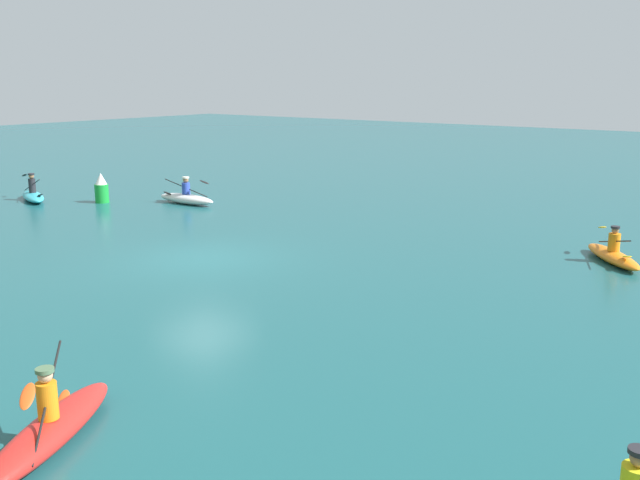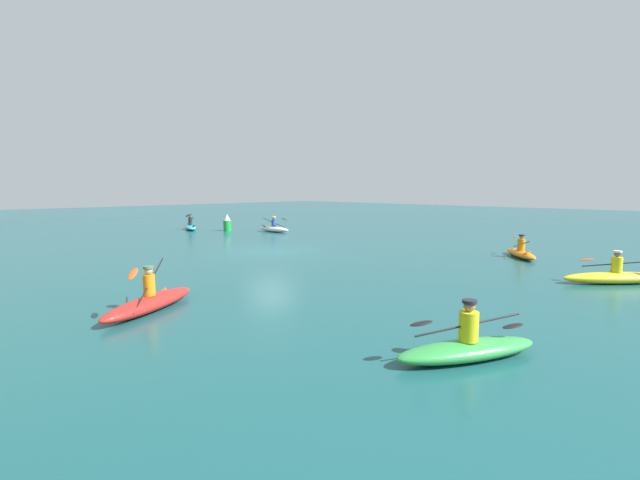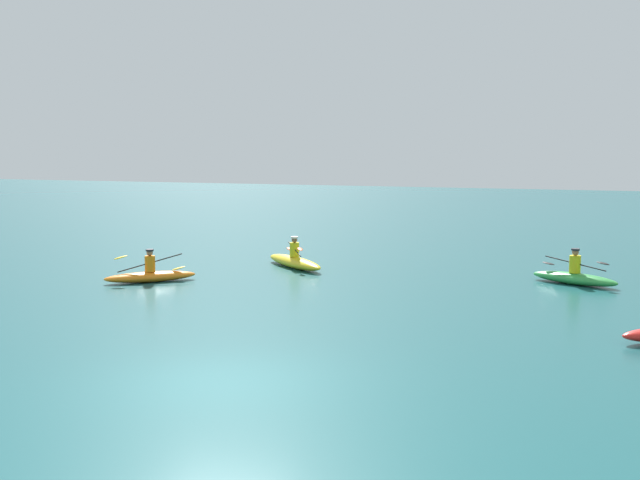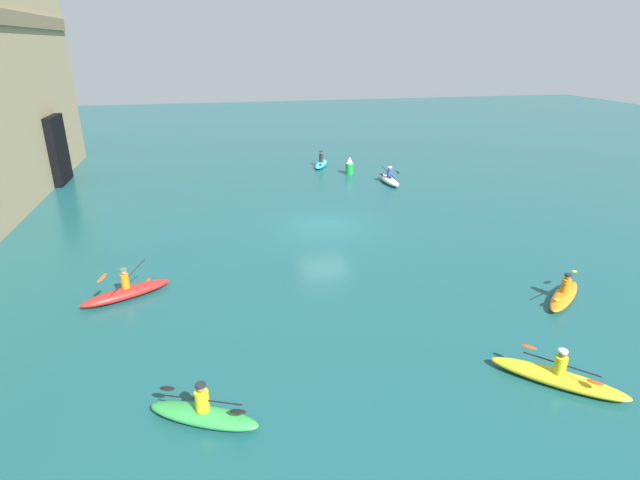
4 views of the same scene
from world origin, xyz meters
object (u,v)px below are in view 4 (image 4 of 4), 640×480
(kayak_cyan, at_px, (321,163))
(kayak_red, at_px, (127,292))
(kayak_green, at_px, (203,414))
(kayak_orange, at_px, (564,295))
(kayak_yellow, at_px, (558,377))
(kayak_white, at_px, (389,180))
(marker_buoy, at_px, (350,166))

(kayak_cyan, bearing_deg, kayak_red, 172.31)
(kayak_green, distance_m, kayak_red, 7.75)
(kayak_orange, bearing_deg, kayak_yellow, -168.86)
(kayak_green, bearing_deg, kayak_white, 86.91)
(kayak_yellow, height_order, kayak_green, kayak_green)
(kayak_orange, height_order, kayak_green, kayak_green)
(kayak_green, relative_size, marker_buoy, 2.34)
(kayak_cyan, bearing_deg, kayak_white, -126.43)
(kayak_green, xyz_separation_m, marker_buoy, (23.59, -10.42, 0.34))
(kayak_orange, relative_size, kayak_yellow, 0.87)
(kayak_white, bearing_deg, kayak_yellow, -9.10)
(kayak_orange, bearing_deg, kayak_red, 126.79)
(kayak_orange, bearing_deg, marker_buoy, 57.09)
(kayak_green, height_order, kayak_red, kayak_red)
(kayak_orange, xyz_separation_m, kayak_red, (3.67, 15.61, 0.03))
(kayak_red, bearing_deg, kayak_cyan, -147.84)
(kayak_white, xyz_separation_m, marker_buoy, (3.10, 1.89, 0.32))
(kayak_orange, height_order, kayak_white, kayak_white)
(kayak_orange, xyz_separation_m, marker_buoy, (20.01, 2.47, 0.36))
(kayak_white, height_order, kayak_green, kayak_white)
(kayak_orange, height_order, kayak_red, kayak_red)
(kayak_green, bearing_deg, kayak_orange, 43.43)
(kayak_white, bearing_deg, marker_buoy, -150.08)
(kayak_green, bearing_deg, kayak_cyan, 99.14)
(kayak_cyan, height_order, kayak_red, kayak_red)
(kayak_orange, distance_m, marker_buoy, 20.16)
(kayak_cyan, height_order, marker_buoy, marker_buoy)
(kayak_cyan, distance_m, marker_buoy, 3.15)
(kayak_green, bearing_deg, kayak_yellow, 24.10)
(kayak_orange, bearing_deg, kayak_green, 155.57)
(marker_buoy, bearing_deg, kayak_yellow, 177.81)
(kayak_orange, xyz_separation_m, kayak_white, (16.91, 0.58, 0.03))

